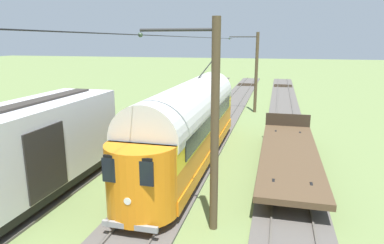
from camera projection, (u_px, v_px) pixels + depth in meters
The scene contains 9 objects.
ground_plane at pixel (201, 147), 21.19m from camera, with size 220.00×220.00×0.00m, color olive.
track_streetcar_siding at pixel (287, 151), 20.25m from camera, with size 2.80×80.00×0.18m.
track_adjacent_siding at pixel (202, 145), 21.47m from camera, with size 2.80×80.00×0.18m.
track_third_siding at pixel (126, 139), 22.69m from camera, with size 2.80×80.00×0.18m.
vintage_streetcar at pixel (190, 121), 18.11m from camera, with size 2.65×15.86×4.91m.
boxcar_adjacent at pixel (13, 156), 12.96m from camera, with size 2.96×11.37×3.85m.
flatcar_far_siding at pixel (289, 153), 17.37m from camera, with size 2.80×11.29×1.60m.
catenary_pole_foreground at pixel (256, 71), 30.65m from camera, with size 2.72×0.28×7.13m.
catenary_pole_mid_near at pixel (213, 125), 11.17m from camera, with size 2.72×0.28×7.13m.
Camera 1 is at (-4.40, 19.78, 6.41)m, focal length 32.05 mm.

